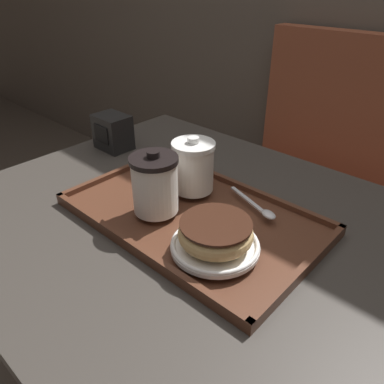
{
  "coord_description": "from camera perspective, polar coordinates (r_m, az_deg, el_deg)",
  "views": [
    {
      "loc": [
        0.39,
        -0.47,
        1.2
      ],
      "look_at": [
        -0.04,
        -0.0,
        0.82
      ],
      "focal_mm": 35.0,
      "sensor_mm": 36.0,
      "label": 1
    }
  ],
  "objects": [
    {
      "name": "serving_tray",
      "position": [
        0.77,
        0.0,
        -3.62
      ],
      "size": [
        0.51,
        0.32,
        0.02
      ],
      "color": "#512D1E",
      "rests_on": "cafe_table"
    },
    {
      "name": "plate_with_chocolate_donut",
      "position": [
        0.66,
        3.54,
        -8.06
      ],
      "size": [
        0.16,
        0.16,
        0.01
      ],
      "color": "white",
      "rests_on": "serving_tray"
    },
    {
      "name": "spoon",
      "position": [
        0.76,
        10.61,
        -2.67
      ],
      "size": [
        0.14,
        0.06,
        0.01
      ],
      "rotation": [
        0.0,
        0.0,
        5.95
      ],
      "color": "silver",
      "rests_on": "serving_tray"
    },
    {
      "name": "booth_bench",
      "position": [
        1.62,
        26.51,
        -5.76
      ],
      "size": [
        1.24,
        0.44,
        1.0
      ],
      "color": "brown",
      "rests_on": "ground_plane"
    },
    {
      "name": "coffee_cup_rear",
      "position": [
        0.8,
        0.2,
        3.99
      ],
      "size": [
        0.09,
        0.09,
        0.12
      ],
      "color": "white",
      "rests_on": "serving_tray"
    },
    {
      "name": "napkin_dispenser",
      "position": [
        1.09,
        -11.99,
        8.92
      ],
      "size": [
        0.1,
        0.08,
        0.1
      ],
      "color": "black",
      "rests_on": "cafe_table"
    },
    {
      "name": "donut_chocolate_glazed",
      "position": [
        0.64,
        3.62,
        -6.13
      ],
      "size": [
        0.13,
        0.13,
        0.04
      ],
      "color": "#DBB270",
      "rests_on": "plate_with_chocolate_donut"
    },
    {
      "name": "cafe_table",
      "position": [
        0.86,
        1.96,
        -13.87
      ],
      "size": [
        1.09,
        0.81,
        0.75
      ],
      "color": "#38332D",
      "rests_on": "ground_plane"
    },
    {
      "name": "coffee_cup_front",
      "position": [
        0.73,
        -5.67,
        1.25
      ],
      "size": [
        0.09,
        0.09,
        0.13
      ],
      "color": "white",
      "rests_on": "serving_tray"
    }
  ]
}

